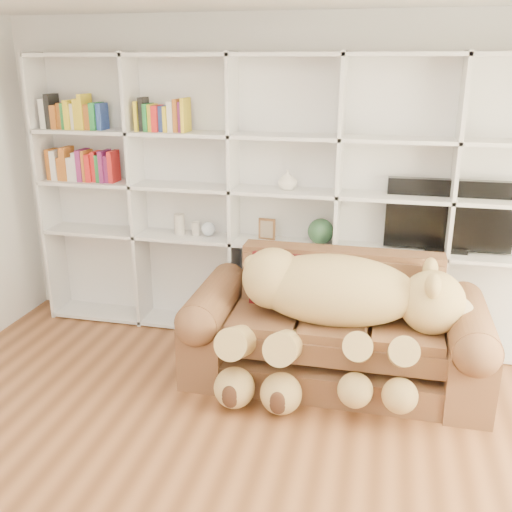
% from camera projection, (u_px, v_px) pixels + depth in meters
% --- Properties ---
extents(wall_back, '(5.00, 0.02, 2.70)m').
position_uv_depth(wall_back, '(289.00, 181.00, 4.88)').
color(wall_back, white).
rests_on(wall_back, floor).
extents(bookshelf, '(4.43, 0.35, 2.40)m').
position_uv_depth(bookshelf, '(258.00, 188.00, 4.82)').
color(bookshelf, white).
rests_on(bookshelf, floor).
extents(sofa, '(2.21, 0.95, 0.93)m').
position_uv_depth(sofa, '(335.00, 335.00, 4.34)').
color(sofa, brown).
rests_on(sofa, floor).
extents(teddy_bear, '(1.75, 0.93, 1.01)m').
position_uv_depth(teddy_bear, '(334.00, 307.00, 4.07)').
color(teddy_bear, '#D8B36C').
rests_on(teddy_bear, sofa).
extents(throw_pillow, '(0.45, 0.27, 0.46)m').
position_uv_depth(throw_pillow, '(280.00, 281.00, 4.47)').
color(throw_pillow, '#570E12').
rests_on(throw_pillow, sofa).
extents(gift_box, '(0.36, 0.34, 0.26)m').
position_uv_depth(gift_box, '(424.00, 372.00, 4.24)').
color(gift_box, '#B33917').
rests_on(gift_box, floor).
extents(tv, '(0.99, 0.18, 0.58)m').
position_uv_depth(tv, '(449.00, 216.00, 4.53)').
color(tv, black).
rests_on(tv, bookshelf).
extents(picture_frame, '(0.15, 0.04, 0.18)m').
position_uv_depth(picture_frame, '(267.00, 229.00, 4.86)').
color(picture_frame, brown).
rests_on(picture_frame, bookshelf).
extents(green_vase, '(0.22, 0.22, 0.22)m').
position_uv_depth(green_vase, '(321.00, 231.00, 4.76)').
color(green_vase, '#2B5534').
rests_on(green_vase, bookshelf).
extents(figurine_tall, '(0.10, 0.10, 0.18)m').
position_uv_depth(figurine_tall, '(179.00, 224.00, 5.03)').
color(figurine_tall, beige).
rests_on(figurine_tall, bookshelf).
extents(figurine_short, '(0.09, 0.09, 0.12)m').
position_uv_depth(figurine_short, '(196.00, 229.00, 5.01)').
color(figurine_short, beige).
rests_on(figurine_short, bookshelf).
extents(snow_globe, '(0.12, 0.12, 0.12)m').
position_uv_depth(snow_globe, '(208.00, 229.00, 4.98)').
color(snow_globe, white).
rests_on(snow_globe, bookshelf).
extents(shelf_vase, '(0.16, 0.16, 0.16)m').
position_uv_depth(shelf_vase, '(288.00, 180.00, 4.68)').
color(shelf_vase, white).
rests_on(shelf_vase, bookshelf).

